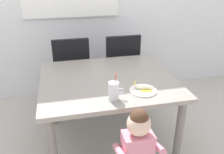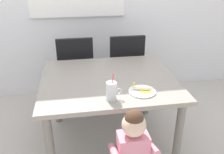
# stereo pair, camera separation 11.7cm
# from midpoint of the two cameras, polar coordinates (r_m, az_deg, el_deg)

# --- Properties ---
(ground_plane) EXTENTS (24.00, 24.00, 0.00)m
(ground_plane) POSITION_cam_midpoint_polar(r_m,az_deg,el_deg) (2.68, 0.54, -14.87)
(ground_plane) COLOR #B7B2A8
(dining_table) EXTENTS (1.25, 1.08, 0.75)m
(dining_table) POSITION_cam_midpoint_polar(r_m,az_deg,el_deg) (2.32, 0.61, -2.42)
(dining_table) COLOR gray
(dining_table) RESTS_ON ground
(dining_chair_left) EXTENTS (0.44, 0.44, 0.96)m
(dining_chair_left) POSITION_cam_midpoint_polar(r_m,az_deg,el_deg) (3.04, -7.39, 1.97)
(dining_chair_left) COLOR black
(dining_chair_left) RESTS_ON ground
(dining_chair_right) EXTENTS (0.44, 0.44, 0.96)m
(dining_chair_right) POSITION_cam_midpoint_polar(r_m,az_deg,el_deg) (3.11, 4.13, 2.69)
(dining_chair_right) COLOR black
(dining_chair_right) RESTS_ON ground
(toddler_standing) EXTENTS (0.33, 0.24, 0.84)m
(toddler_standing) POSITION_cam_midpoint_polar(r_m,az_deg,el_deg) (1.82, 6.85, -16.24)
(toddler_standing) COLOR #3F4760
(toddler_standing) RESTS_ON ground
(milk_cup) EXTENTS (0.13, 0.09, 0.25)m
(milk_cup) POSITION_cam_midpoint_polar(r_m,az_deg,el_deg) (1.89, 1.67, -3.59)
(milk_cup) COLOR silver
(milk_cup) RESTS_ON dining_table
(snack_plate) EXTENTS (0.23, 0.23, 0.01)m
(snack_plate) POSITION_cam_midpoint_polar(r_m,az_deg,el_deg) (2.05, 8.74, -3.41)
(snack_plate) COLOR white
(snack_plate) RESTS_ON dining_table
(peeled_banana) EXTENTS (0.18, 0.13, 0.07)m
(peeled_banana) POSITION_cam_midpoint_polar(r_m,az_deg,el_deg) (2.05, 8.88, -2.60)
(peeled_banana) COLOR #F4EAC6
(peeled_banana) RESTS_ON snack_plate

